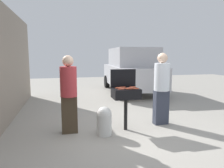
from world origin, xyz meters
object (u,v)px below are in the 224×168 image
object	(u,v)px
person_left	(69,92)
parked_minivan	(132,70)
hot_dog_6	(118,88)
hot_dog_9	(133,87)
hot_dog_2	(135,89)
hot_dog_10	(119,88)
hot_dog_7	(125,88)
person_right	(162,86)
hot_dog_11	(129,89)
propane_tank	(104,120)
hot_dog_1	(121,89)
hot_dog_8	(121,88)
hot_dog_0	(132,87)
hot_dog_12	(130,88)
hot_dog_3	(127,88)
hot_dog_13	(136,89)
hot_dog_4	(123,87)
hot_dog_5	(133,87)
bbq_grill	(126,95)

from	to	relation	value
person_left	parked_minivan	world-z (taller)	parked_minivan
hot_dog_6	hot_dog_9	size ratio (longest dim) A/B	1.00
hot_dog_2	parked_minivan	bearing A→B (deg)	71.72
hot_dog_10	person_left	size ratio (longest dim) A/B	0.08
hot_dog_2	hot_dog_10	distance (m)	0.36
hot_dog_7	hot_dog_10	bearing A→B (deg)	152.71
person_right	hot_dog_11	bearing A→B (deg)	9.62
hot_dog_11	person_left	size ratio (longest dim) A/B	0.08
propane_tank	hot_dog_1	bearing A→B (deg)	10.14
hot_dog_6	hot_dog_8	xyz separation A→B (m)	(0.05, -0.08, 0.00)
hot_dog_9	person_right	xyz separation A→B (m)	(0.78, 0.14, -0.02)
parked_minivan	hot_dog_0	bearing A→B (deg)	74.43
hot_dog_0	hot_dog_12	distance (m)	0.15
hot_dog_2	hot_dog_9	distance (m)	0.16
hot_dog_1	parked_minivan	bearing A→B (deg)	68.40
person_left	parked_minivan	bearing A→B (deg)	56.36
hot_dog_0	hot_dog_3	xyz separation A→B (m)	(-0.19, -0.17, 0.00)
hot_dog_8	propane_tank	world-z (taller)	hot_dog_8
hot_dog_2	person_right	world-z (taller)	person_right
hot_dog_13	hot_dog_7	bearing A→B (deg)	151.32
hot_dog_7	hot_dog_10	world-z (taller)	same
hot_dog_11	propane_tank	distance (m)	0.86
person_left	parked_minivan	size ratio (longest dim) A/B	0.38
hot_dog_10	hot_dog_4	bearing A→B (deg)	39.38
propane_tank	person_left	world-z (taller)	person_left
hot_dog_12	propane_tank	bearing A→B (deg)	-164.42
hot_dog_5	hot_dog_4	bearing A→B (deg)	164.79
hot_dog_6	parked_minivan	distance (m)	4.98
hot_dog_5	hot_dog_6	distance (m)	0.34
hot_dog_13	person_left	distance (m)	1.46
hot_dog_10	parked_minivan	size ratio (longest dim) A/B	0.03
hot_dog_1	bbq_grill	bearing A→B (deg)	39.75
person_left	hot_dog_0	bearing A→B (deg)	-0.67
hot_dog_3	hot_dog_5	bearing A→B (deg)	37.16
person_right	propane_tank	bearing A→B (deg)	5.16
hot_dog_11	parked_minivan	size ratio (longest dim) A/B	0.03
hot_dog_9	hot_dog_6	bearing A→B (deg)	173.13
hot_dog_4	hot_dog_8	size ratio (longest dim) A/B	1.00
hot_dog_6	hot_dog_8	size ratio (longest dim) A/B	1.00
hot_dog_1	propane_tank	world-z (taller)	hot_dog_1
propane_tank	person_left	xyz separation A→B (m)	(-0.72, 0.31, 0.60)
hot_dog_10	hot_dog_6	bearing A→B (deg)	83.37
hot_dog_2	hot_dog_5	size ratio (longest dim) A/B	1.00
hot_dog_13	person_left	size ratio (longest dim) A/B	0.08
hot_dog_4	hot_dog_11	distance (m)	0.27
person_right	hot_dog_8	bearing A→B (deg)	0.84
hot_dog_3	hot_dog_9	xyz separation A→B (m)	(0.19, 0.11, 0.00)
hot_dog_9	hot_dog_12	world-z (taller)	same
hot_dog_10	person_right	world-z (taller)	person_right
hot_dog_6	hot_dog_0	bearing A→B (deg)	3.48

